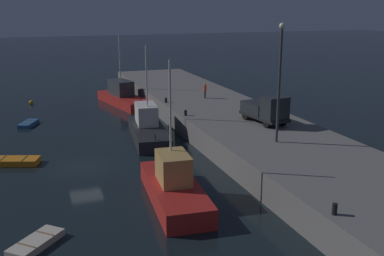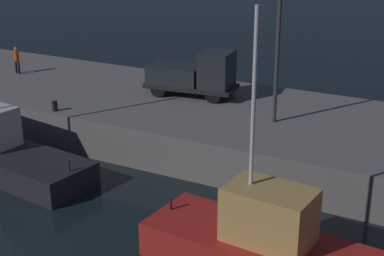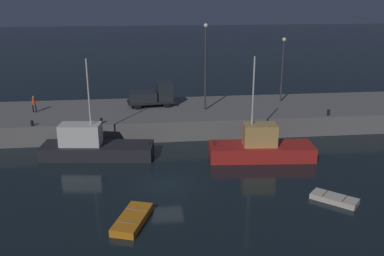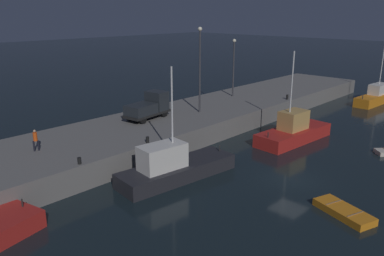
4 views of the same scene
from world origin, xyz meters
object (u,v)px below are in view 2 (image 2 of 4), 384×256
dockworker (17,58)px  bollard_west (55,106)px  fishing_boat_white (272,248)px  lamp_post_west (279,16)px  utility_truck (196,75)px

dockworker → bollard_west: 8.87m
fishing_boat_white → lamp_post_west: (-3.63, 9.58, 6.26)m
utility_truck → bollard_west: utility_truck is taller
fishing_boat_white → bollard_west: (-14.37, 5.74, 1.27)m
utility_truck → bollard_west: size_ratio=10.11×
lamp_post_west → bollard_west: lamp_post_west is taller
dockworker → bollard_west: bearing=-33.6°
dockworker → lamp_post_west: bearing=-3.3°
lamp_post_west → utility_truck: lamp_post_west is taller
dockworker → bollard_west: (7.36, -4.90, -0.74)m
fishing_boat_white → bollard_west: fishing_boat_white is taller
utility_truck → dockworker: utility_truck is taller
fishing_boat_white → lamp_post_west: bearing=110.7°
fishing_boat_white → dockworker: (-21.73, 10.64, 2.01)m
lamp_post_west → utility_truck: bearing=159.6°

